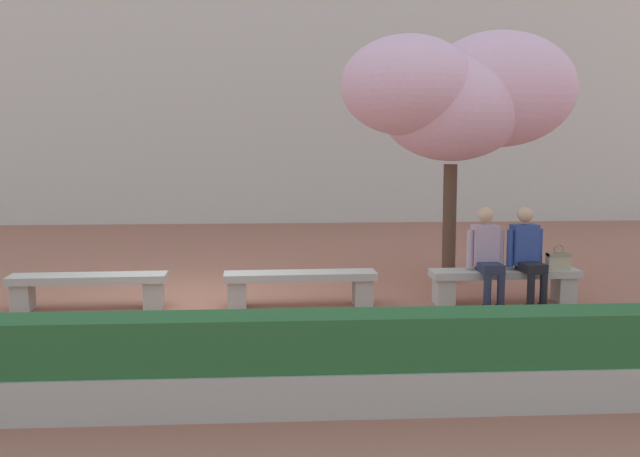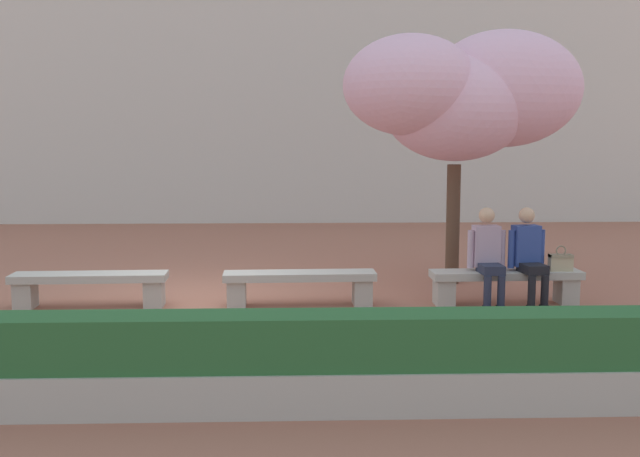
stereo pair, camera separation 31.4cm
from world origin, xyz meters
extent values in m
plane|color=#9E604C|center=(0.00, 0.00, 0.00)|extent=(100.00, 100.00, 0.00)
cube|color=beige|center=(0.00, 11.45, 5.46)|extent=(28.00, 4.00, 10.91)
cube|color=#ADA89E|center=(-1.37, 0.00, 0.40)|extent=(2.01, 0.47, 0.10)
cube|color=#ADA89E|center=(-2.20, -0.02, 0.17)|extent=(0.25, 0.35, 0.35)
cube|color=#ADA89E|center=(-0.54, 0.02, 0.17)|extent=(0.25, 0.35, 0.35)
cube|color=#ADA89E|center=(1.37, 0.00, 0.40)|extent=(2.01, 0.47, 0.10)
cube|color=#ADA89E|center=(0.54, -0.02, 0.17)|extent=(0.25, 0.35, 0.35)
cube|color=#ADA89E|center=(2.20, 0.02, 0.17)|extent=(0.25, 0.35, 0.35)
cube|color=#ADA89E|center=(4.11, 0.00, 0.40)|extent=(2.01, 0.47, 0.10)
cube|color=#ADA89E|center=(3.28, -0.02, 0.17)|extent=(0.25, 0.35, 0.35)
cube|color=#ADA89E|center=(4.94, 0.02, 0.17)|extent=(0.25, 0.35, 0.35)
cube|color=black|center=(3.77, -0.42, 0.03)|extent=(0.11, 0.22, 0.06)
cylinder|color=#23283D|center=(3.77, -0.36, 0.24)|extent=(0.10, 0.10, 0.42)
cube|color=black|center=(3.95, -0.41, 0.03)|extent=(0.11, 0.22, 0.06)
cylinder|color=#23283D|center=(3.95, -0.35, 0.24)|extent=(0.10, 0.10, 0.42)
cube|color=#23283D|center=(3.85, -0.18, 0.51)|extent=(0.30, 0.41, 0.12)
cube|color=#B293A8|center=(3.84, 0.04, 0.78)|extent=(0.35, 0.24, 0.54)
sphere|color=tan|center=(3.84, 0.04, 1.19)|extent=(0.21, 0.21, 0.21)
cylinder|color=#B293A8|center=(3.63, 0.01, 0.74)|extent=(0.09, 0.09, 0.50)
cylinder|color=#B293A8|center=(4.05, 0.03, 0.74)|extent=(0.09, 0.09, 0.50)
cube|color=black|center=(4.35, -0.43, 0.03)|extent=(0.13, 0.23, 0.06)
cylinder|color=black|center=(4.34, -0.37, 0.24)|extent=(0.10, 0.10, 0.42)
cube|color=black|center=(4.53, -0.40, 0.03)|extent=(0.13, 0.23, 0.06)
cylinder|color=black|center=(4.52, -0.34, 0.24)|extent=(0.10, 0.10, 0.42)
cube|color=black|center=(4.41, -0.18, 0.51)|extent=(0.33, 0.44, 0.12)
cube|color=#2D4289|center=(4.37, 0.04, 0.78)|extent=(0.37, 0.27, 0.54)
sphere|color=tan|center=(4.37, 0.04, 1.19)|extent=(0.21, 0.21, 0.21)
cylinder|color=#2D4289|center=(4.17, -0.01, 0.74)|extent=(0.09, 0.09, 0.50)
cylinder|color=#2D4289|center=(4.59, 0.05, 0.74)|extent=(0.09, 0.09, 0.50)
cube|color=tan|center=(4.83, -0.03, 0.56)|extent=(0.30, 0.14, 0.22)
cube|color=gray|center=(4.83, -0.03, 0.65)|extent=(0.30, 0.15, 0.04)
torus|color=#807259|center=(4.83, -0.03, 0.72)|extent=(0.14, 0.02, 0.14)
cylinder|color=#513828|center=(3.69, 1.44, 0.90)|extent=(0.20, 0.20, 1.80)
ellipsoid|color=#EFB7D1|center=(3.69, 1.44, 2.66)|extent=(2.15, 2.26, 1.62)
ellipsoid|color=#EFB7D1|center=(2.97, 1.16, 2.95)|extent=(1.93, 2.10, 1.45)
ellipsoid|color=#EFB7D1|center=(4.42, 1.48, 2.92)|extent=(2.30, 2.02, 1.72)
cube|color=#ADA89E|center=(0.00, -3.79, 0.18)|extent=(13.72, 0.50, 0.36)
cube|color=#285B2D|center=(0.00, -3.79, 0.58)|extent=(13.62, 0.44, 0.44)
camera|label=1|loc=(0.99, -9.67, 2.22)|focal=42.00mm
camera|label=2|loc=(1.30, -9.68, 2.22)|focal=42.00mm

